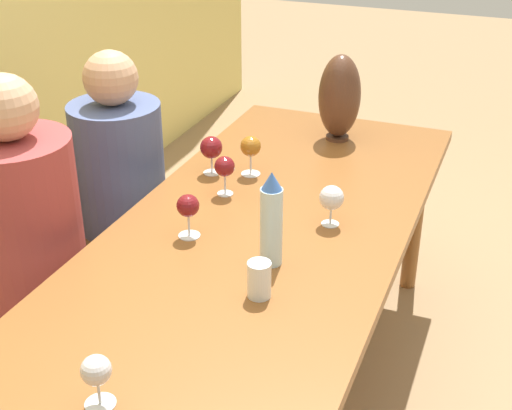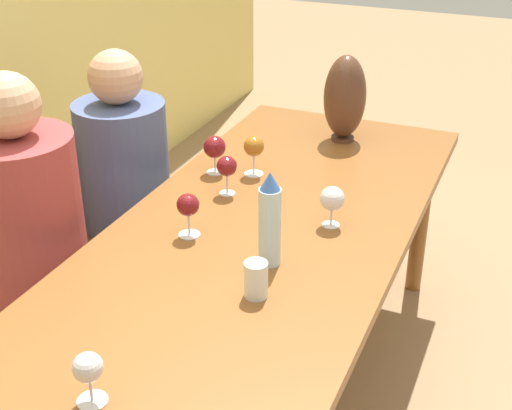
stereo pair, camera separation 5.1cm
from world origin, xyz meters
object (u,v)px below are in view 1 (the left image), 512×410
(chair_far, at_px, (111,217))
(chair_near, at_px, (21,292))
(wine_glass_4, at_px, (96,372))
(person_near, at_px, (31,248))
(wine_glass_1, at_px, (188,207))
(wine_glass_3, at_px, (251,147))
(person_far, at_px, (124,186))
(wine_glass_0, at_px, (332,198))
(wine_glass_2, at_px, (225,167))
(water_bottle, at_px, (271,220))
(wine_glass_5, at_px, (211,148))
(water_tumbler, at_px, (259,279))
(vase, at_px, (340,97))

(chair_far, bearing_deg, chair_near, 180.00)
(wine_glass_4, distance_m, person_near, 0.93)
(wine_glass_1, height_order, wine_glass_3, wine_glass_3)
(chair_far, xyz_separation_m, person_far, (0.00, -0.08, 0.16))
(wine_glass_0, height_order, wine_glass_2, wine_glass_2)
(water_bottle, distance_m, wine_glass_1, 0.30)
(wine_glass_1, bearing_deg, person_far, 48.96)
(wine_glass_1, height_order, chair_far, wine_glass_1)
(water_bottle, relative_size, wine_glass_2, 2.07)
(wine_glass_4, distance_m, person_far, 1.38)
(wine_glass_1, height_order, person_far, person_far)
(wine_glass_3, distance_m, person_far, 0.58)
(wine_glass_4, bearing_deg, person_near, 47.37)
(water_bottle, distance_m, person_near, 0.85)
(wine_glass_3, xyz_separation_m, wine_glass_5, (-0.04, 0.14, -0.01))
(water_tumbler, relative_size, wine_glass_1, 0.74)
(water_tumbler, distance_m, person_near, 0.86)
(vase, xyz_separation_m, person_far, (-0.50, 0.73, -0.31))
(wine_glass_3, relative_size, chair_near, 0.18)
(wine_glass_2, relative_size, wine_glass_4, 1.08)
(wine_glass_5, xyz_separation_m, person_near, (-0.58, 0.39, -0.19))
(wine_glass_1, distance_m, person_far, 0.72)
(water_bottle, height_order, wine_glass_2, water_bottle)
(wine_glass_5, bearing_deg, wine_glass_4, -166.79)
(water_tumbler, height_order, wine_glass_5, wine_glass_5)
(water_bottle, relative_size, water_tumbler, 2.79)
(person_near, bearing_deg, wine_glass_2, -48.94)
(wine_glass_1, xyz_separation_m, wine_glass_3, (0.50, -0.01, 0.01))
(person_near, bearing_deg, wine_glass_3, -40.08)
(wine_glass_3, relative_size, wine_glass_5, 1.04)
(wine_glass_0, distance_m, wine_glass_5, 0.56)
(chair_far, height_order, person_far, person_far)
(chair_near, relative_size, person_near, 0.68)
(vase, bearing_deg, person_far, 124.45)
(wine_glass_1, distance_m, wine_glass_4, 0.76)
(water_tumbler, height_order, wine_glass_2, wine_glass_2)
(wine_glass_1, xyz_separation_m, person_near, (-0.13, 0.52, -0.19))
(chair_far, bearing_deg, wine_glass_2, -103.38)
(wine_glass_0, xyz_separation_m, wine_glass_3, (0.26, 0.38, 0.01))
(wine_glass_0, distance_m, person_near, 0.99)
(vase, xyz_separation_m, chair_near, (-1.08, 0.81, -0.46))
(water_tumbler, distance_m, wine_glass_5, 0.82)
(wine_glass_0, bearing_deg, vase, 14.07)
(water_tumbler, bearing_deg, wine_glass_5, 33.82)
(wine_glass_4, bearing_deg, water_tumbler, -18.48)
(chair_far, bearing_deg, wine_glass_4, -147.92)
(wine_glass_5, bearing_deg, person_near, 146.30)
(wine_glass_4, distance_m, wine_glass_5, 1.23)
(water_bottle, xyz_separation_m, wine_glass_1, (0.05, 0.29, -0.04))
(water_bottle, xyz_separation_m, water_tumbler, (-0.17, -0.03, -0.09))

